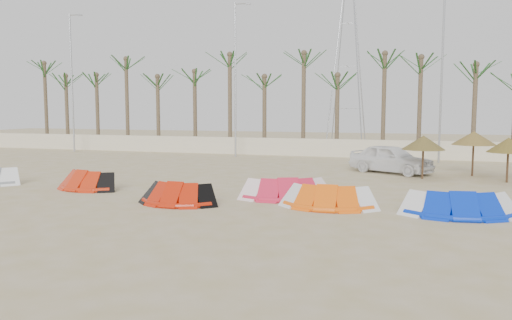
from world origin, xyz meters
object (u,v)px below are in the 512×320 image
(parasol_left, at_px, (423,143))
(parasol_mid, at_px, (509,145))
(parasol_right, at_px, (474,138))
(car, at_px, (391,159))
(kite_red_mid, at_px, (181,192))
(kite_red_right, at_px, (289,187))
(kite_blue, at_px, (459,202))
(kite_orange, at_px, (329,195))
(kite_red_left, at_px, (90,179))

(parasol_left, distance_m, parasol_mid, 3.81)
(parasol_mid, bearing_deg, parasol_right, 123.33)
(parasol_left, xyz_separation_m, car, (-1.61, 1.87, -1.03))
(kite_red_mid, height_order, parasol_left, parasol_left)
(kite_red_right, relative_size, car, 0.85)
(kite_red_right, bearing_deg, kite_blue, -12.51)
(kite_red_right, relative_size, parasol_right, 1.67)
(kite_orange, bearing_deg, kite_red_right, 144.00)
(kite_red_mid, bearing_deg, car, 58.45)
(kite_red_mid, bearing_deg, kite_orange, 10.94)
(kite_red_left, xyz_separation_m, kite_red_mid, (5.36, -1.96, -0.00))
(kite_red_left, height_order, kite_red_right, same)
(parasol_left, bearing_deg, kite_red_right, -125.32)
(kite_red_left, xyz_separation_m, kite_blue, (15.01, -0.96, 0.00))
(parasol_right, bearing_deg, parasol_mid, -56.67)
(kite_red_mid, relative_size, parasol_right, 1.29)
(parasol_mid, distance_m, parasol_right, 2.39)
(kite_red_mid, distance_m, parasol_left, 12.94)
(parasol_right, bearing_deg, kite_blue, -98.06)
(kite_red_right, xyz_separation_m, kite_blue, (6.11, -1.36, 0.00))
(parasol_left, height_order, parasol_right, parasol_right)
(kite_red_right, distance_m, parasol_right, 11.91)
(kite_red_left, distance_m, kite_orange, 10.75)
(parasol_right, bearing_deg, kite_orange, -119.08)
(kite_red_left, xyz_separation_m, parasol_right, (16.48, 9.44, 1.56))
(kite_red_left, relative_size, parasol_mid, 1.57)
(kite_red_right, bearing_deg, parasol_mid, 38.42)
(parasol_right, bearing_deg, kite_red_right, -129.98)
(kite_red_right, bearing_deg, kite_red_mid, -146.26)
(kite_orange, xyz_separation_m, kite_blue, (4.30, -0.03, 0.00))
(kite_red_mid, xyz_separation_m, parasol_right, (11.11, 11.40, 1.56))
(kite_orange, xyz_separation_m, parasol_left, (3.28, 8.51, 1.39))
(parasol_left, relative_size, parasol_right, 0.93)
(car, bearing_deg, parasol_mid, -82.36)
(kite_red_right, xyz_separation_m, parasol_left, (5.09, 7.19, 1.39))
(kite_blue, bearing_deg, kite_red_mid, -174.08)
(parasol_mid, bearing_deg, parasol_left, 177.98)
(kite_orange, bearing_deg, parasol_mid, 49.81)
(kite_red_left, xyz_separation_m, kite_orange, (10.71, -0.93, 0.00))
(parasol_left, bearing_deg, kite_red_left, -151.53)
(kite_red_right, bearing_deg, kite_red_left, -177.47)
(kite_red_left, height_order, parasol_mid, parasol_mid)
(kite_red_mid, xyz_separation_m, car, (7.01, 11.42, 0.36))
(kite_blue, xyz_separation_m, parasol_right, (1.47, 10.41, 1.56))
(car, bearing_deg, kite_orange, -161.11)
(kite_red_right, distance_m, car, 9.72)
(kite_red_left, distance_m, parasol_left, 15.97)
(parasol_left, relative_size, parasol_mid, 1.01)
(kite_orange, distance_m, car, 10.53)
(parasol_left, bearing_deg, kite_red_mid, -132.08)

